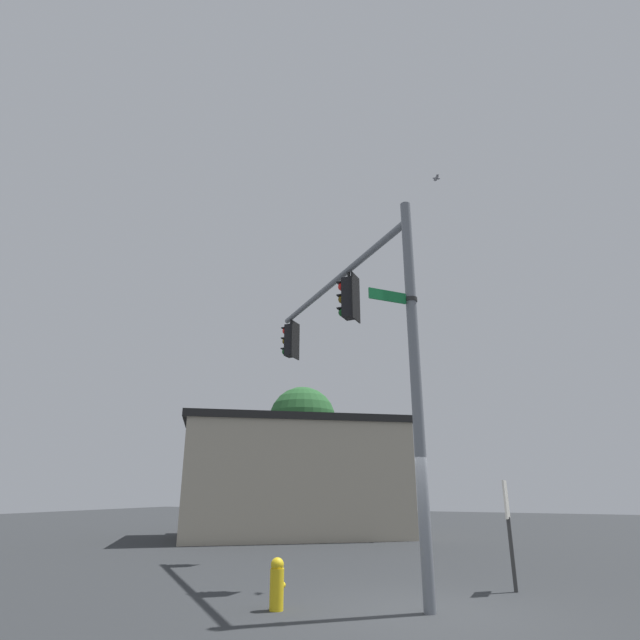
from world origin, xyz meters
The scene contains 11 objects.
ground_plane centered at (0.00, 0.00, 0.00)m, with size 80.00×80.00×0.00m, color #2D3033.
signal_pole centered at (0.00, 0.00, 3.87)m, with size 0.21×0.21×7.74m, color slate.
mast_arm centered at (2.41, 2.71, 7.31)m, with size 0.16×0.16×7.26m, color slate.
traffic_light_nearest_pole centered at (1.78, 2.02, 6.53)m, with size 0.54×0.49×1.31m.
traffic_light_mid_inner centered at (4.57, 5.16, 6.53)m, with size 0.54×0.49×1.31m.
street_name_sign centered at (-0.22, 0.19, 5.55)m, with size 0.85×0.78×0.22m.
bird_flying centered at (3.33, -0.14, 10.40)m, with size 0.29×0.23×0.08m.
storefront_building centered at (11.27, 8.45, 2.47)m, with size 10.33×10.99×4.92m.
tree_by_storefront centered at (11.58, 8.19, 4.89)m, with size 3.06×3.06×6.46m.
fire_hydrant centered at (-0.87, 2.42, 0.42)m, with size 0.35×0.24×0.82m.
historical_marker centered at (2.52, -1.15, 1.40)m, with size 0.60×0.08×2.13m.
Camera 1 is at (-9.35, -2.27, 1.96)m, focal length 28.35 mm.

